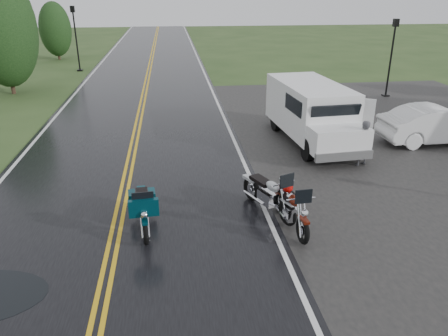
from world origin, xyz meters
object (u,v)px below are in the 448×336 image
Objects in this scene: lamp_post_far_left at (76,39)px; lamp_post_far_right at (391,58)px; motorcycle_silver at (288,203)px; motorcycle_red at (304,221)px; sedan_white at (437,125)px; motorcycle_teal at (145,222)px; person_at_van at (363,144)px; van_white at (310,130)px.

lamp_post_far_right is at bearing -29.19° from lamp_post_far_left.
motorcycle_silver is 0.50× the size of lamp_post_far_left.
motorcycle_red is 0.99× the size of motorcycle_silver.
motorcycle_teal is at bearing 117.48° from sedan_white.
motorcycle_silver is at bearing 24.67° from person_at_van.
lamp_post_far_right reaches higher than van_white.
van_white is 1.77m from person_at_van.
person_at_van is (6.85, 4.05, 0.13)m from motorcycle_teal.
motorcycle_silver is 0.55× the size of lamp_post_far_right.
person_at_van is 4.15m from sedan_white.
lamp_post_far_right is at bearing -14.32° from sedan_white.
sedan_white is 1.05× the size of lamp_post_far_right.
sedan_white reaches higher than motorcycle_teal.
motorcycle_teal is 24.04m from lamp_post_far_left.
van_white is (5.23, 4.66, 0.49)m from motorcycle_teal.
motorcycle_teal is 0.96× the size of motorcycle_silver.
lamp_post_far_left is at bearing 88.39° from motorcycle_silver.
motorcycle_red is 16.36m from lamp_post_far_right.
van_white is at bearing 66.66° from motorcycle_red.
person_at_van is 0.36× the size of sedan_white.
sedan_white is 23.83m from lamp_post_far_left.
motorcycle_red is at bearing -112.99° from van_white.
sedan_white is at bearing -47.19° from lamp_post_far_left.
lamp_post_far_right is at bearing 41.87° from motorcycle_teal.
motorcycle_teal is at bearing 8.73° from person_at_van.
van_white is at bearing 101.30° from sedan_white.
person_at_van is 10.84m from lamp_post_far_right.
motorcycle_silver is at bearing -117.85° from van_white.
person_at_van reaches higher than motorcycle_silver.
sedan_white is at bearing 23.50° from motorcycle_teal.
sedan_white reaches higher than motorcycle_red.
motorcycle_teal is 3.45m from motorcycle_silver.
motorcycle_red reaches higher than motorcycle_teal.
lamp_post_far_left reaches higher than sedan_white.
van_white is 5.50m from sedan_white.
sedan_white is (10.57, 5.88, 0.07)m from motorcycle_teal.
lamp_post_far_right is (12.26, 13.36, 1.40)m from motorcycle_teal.
van_white is at bearing -42.39° from person_at_van.
lamp_post_far_left is at bearing 97.89° from motorcycle_teal.
lamp_post_far_right is (5.41, 9.31, 1.27)m from person_at_van.
person_at_van is (1.62, -0.61, -0.36)m from van_white.
lamp_post_far_left is (-16.16, 17.45, 1.49)m from sedan_white.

